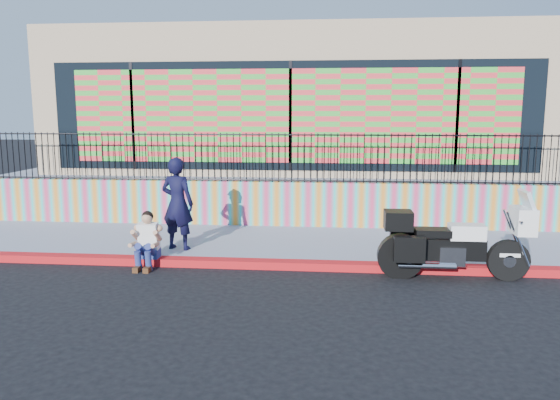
# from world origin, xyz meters

# --- Properties ---
(ground) EXTENTS (90.00, 90.00, 0.00)m
(ground) POSITION_xyz_m (0.00, 0.00, 0.00)
(ground) COLOR black
(ground) RESTS_ON ground
(red_curb) EXTENTS (16.00, 0.30, 0.15)m
(red_curb) POSITION_xyz_m (0.00, 0.00, 0.07)
(red_curb) COLOR red
(red_curb) RESTS_ON ground
(sidewalk) EXTENTS (16.00, 3.00, 0.15)m
(sidewalk) POSITION_xyz_m (0.00, 1.65, 0.07)
(sidewalk) COLOR gray
(sidewalk) RESTS_ON ground
(mural_wall) EXTENTS (16.00, 0.20, 1.10)m
(mural_wall) POSITION_xyz_m (0.00, 3.25, 0.70)
(mural_wall) COLOR #D83867
(mural_wall) RESTS_ON sidewalk
(metal_fence) EXTENTS (15.80, 0.04, 1.20)m
(metal_fence) POSITION_xyz_m (0.00, 3.25, 1.85)
(metal_fence) COLOR black
(metal_fence) RESTS_ON mural_wall
(elevated_platform) EXTENTS (16.00, 10.00, 1.25)m
(elevated_platform) POSITION_xyz_m (0.00, 8.35, 0.62)
(elevated_platform) COLOR gray
(elevated_platform) RESTS_ON ground
(storefront_building) EXTENTS (14.00, 8.06, 4.00)m
(storefront_building) POSITION_xyz_m (0.00, 8.13, 3.25)
(storefront_building) COLOR tan
(storefront_building) RESTS_ON elevated_platform
(police_motorcycle) EXTENTS (2.62, 0.87, 1.63)m
(police_motorcycle) POSITION_xyz_m (3.24, -0.35, 0.68)
(police_motorcycle) COLOR black
(police_motorcycle) RESTS_ON ground
(police_officer) EXTENTS (0.78, 0.60, 1.91)m
(police_officer) POSITION_xyz_m (-2.05, 0.71, 1.11)
(police_officer) COLOR black
(police_officer) RESTS_ON sidewalk
(seated_man) EXTENTS (0.54, 0.71, 1.06)m
(seated_man) POSITION_xyz_m (-2.42, -0.22, 0.45)
(seated_man) COLOR navy
(seated_man) RESTS_ON ground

